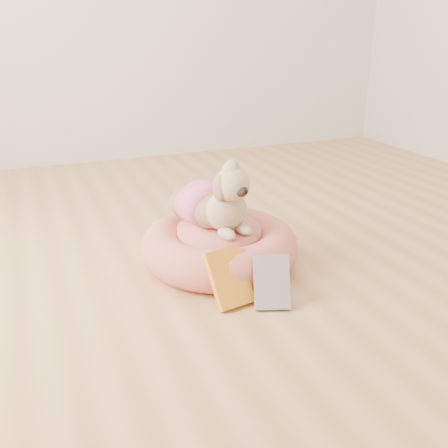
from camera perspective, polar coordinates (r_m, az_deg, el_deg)
name	(u,v)px	position (r m, az deg, el deg)	size (l,w,h in m)	color
floor	(283,307)	(1.73, 6.81, -9.44)	(4.50, 4.50, 0.00)	tan
pet_bed	(219,246)	(1.99, -0.54, -2.50)	(0.62, 0.62, 0.16)	#D17452
dog	(213,190)	(1.91, -1.21, 3.85)	(0.28, 0.40, 0.29)	brown
book_yellow	(229,278)	(1.71, 0.60, -6.17)	(0.13, 0.03, 0.20)	yellow
book_white	(272,282)	(1.71, 5.47, -6.61)	(0.12, 0.02, 0.19)	white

